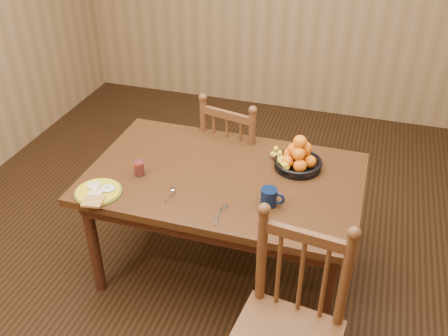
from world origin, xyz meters
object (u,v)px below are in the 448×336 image
(chair_far, at_px, (237,160))
(chair_near, at_px, (287,333))
(breakfast_plate, at_px, (98,192))
(fruit_bowl, at_px, (298,158))
(coffee_mug, at_px, (270,197))
(dining_table, at_px, (224,187))

(chair_far, xyz_separation_m, chair_near, (0.64, -1.40, 0.03))
(chair_near, xyz_separation_m, breakfast_plate, (-1.17, 0.42, 0.25))
(chair_far, bearing_deg, fruit_bowl, 153.51)
(coffee_mug, relative_size, fruit_bowl, 0.41)
(chair_far, distance_m, fruit_bowl, 0.70)
(chair_near, height_order, coffee_mug, chair_near)
(chair_far, distance_m, breakfast_plate, 1.15)
(chair_far, relative_size, breakfast_plate, 3.35)
(dining_table, distance_m, fruit_bowl, 0.47)
(chair_near, bearing_deg, chair_far, 121.05)
(breakfast_plate, bearing_deg, fruit_bowl, 30.49)
(breakfast_plate, relative_size, fruit_bowl, 0.91)
(dining_table, relative_size, chair_near, 1.52)
(coffee_mug, distance_m, fruit_bowl, 0.41)
(coffee_mug, bearing_deg, chair_far, 117.02)
(dining_table, xyz_separation_m, chair_far, (-0.08, 0.59, -0.18))
(breakfast_plate, height_order, coffee_mug, coffee_mug)
(chair_far, bearing_deg, breakfast_plate, 73.71)
(chair_near, distance_m, coffee_mug, 0.72)
(chair_far, distance_m, chair_near, 1.54)
(dining_table, distance_m, chair_near, 0.99)
(breakfast_plate, bearing_deg, coffee_mug, 11.30)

